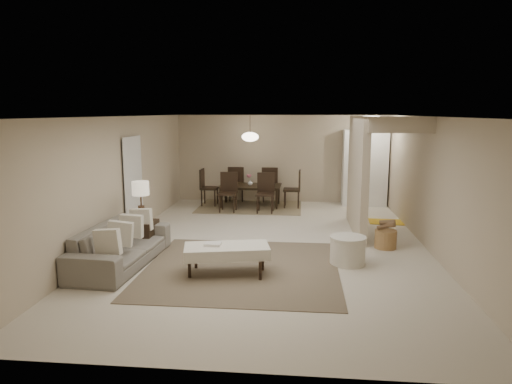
# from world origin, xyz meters

# --- Properties ---
(floor) EXTENTS (9.00, 9.00, 0.00)m
(floor) POSITION_xyz_m (0.00, 0.00, 0.00)
(floor) COLOR beige
(floor) RESTS_ON ground
(ceiling) EXTENTS (9.00, 9.00, 0.00)m
(ceiling) POSITION_xyz_m (0.00, 0.00, 2.50)
(ceiling) COLOR white
(ceiling) RESTS_ON back_wall
(back_wall) EXTENTS (6.00, 0.00, 6.00)m
(back_wall) POSITION_xyz_m (0.00, 4.50, 1.25)
(back_wall) COLOR #C2B093
(back_wall) RESTS_ON floor
(left_wall) EXTENTS (0.00, 9.00, 9.00)m
(left_wall) POSITION_xyz_m (-3.00, 0.00, 1.25)
(left_wall) COLOR #C2B093
(left_wall) RESTS_ON floor
(right_wall) EXTENTS (0.00, 9.00, 9.00)m
(right_wall) POSITION_xyz_m (3.00, 0.00, 1.25)
(right_wall) COLOR #C2B093
(right_wall) RESTS_ON floor
(partition) EXTENTS (0.15, 2.50, 2.50)m
(partition) POSITION_xyz_m (1.80, 1.25, 1.25)
(partition) COLOR #C2B093
(partition) RESTS_ON floor
(doorway) EXTENTS (0.04, 0.90, 2.04)m
(doorway) POSITION_xyz_m (-2.97, 0.60, 1.02)
(doorway) COLOR black
(doorway) RESTS_ON floor
(pantry_cabinet) EXTENTS (1.20, 0.55, 2.10)m
(pantry_cabinet) POSITION_xyz_m (2.35, 4.15, 1.05)
(pantry_cabinet) COLOR white
(pantry_cabinet) RESTS_ON floor
(flush_light) EXTENTS (0.44, 0.44, 0.05)m
(flush_light) POSITION_xyz_m (2.30, 3.20, 2.46)
(flush_light) COLOR white
(flush_light) RESTS_ON ceiling
(living_rug) EXTENTS (3.20, 3.20, 0.01)m
(living_rug) POSITION_xyz_m (-0.38, -1.43, 0.01)
(living_rug) COLOR brown
(living_rug) RESTS_ON floor
(sofa) EXTENTS (2.41, 1.06, 0.69)m
(sofa) POSITION_xyz_m (-2.45, -1.43, 0.34)
(sofa) COLOR slate
(sofa) RESTS_ON floor
(ottoman_bench) EXTENTS (1.44, 0.87, 0.48)m
(ottoman_bench) POSITION_xyz_m (-0.58, -1.73, 0.39)
(ottoman_bench) COLOR beige
(ottoman_bench) RESTS_ON living_rug
(side_table) EXTENTS (0.54, 0.54, 0.55)m
(side_table) POSITION_xyz_m (-2.40, -0.52, 0.27)
(side_table) COLOR black
(side_table) RESTS_ON floor
(table_lamp) EXTENTS (0.32, 0.32, 0.76)m
(table_lamp) POSITION_xyz_m (-2.40, -0.52, 1.11)
(table_lamp) COLOR #4D3421
(table_lamp) RESTS_ON side_table
(round_pouf) EXTENTS (0.62, 0.62, 0.48)m
(round_pouf) POSITION_xyz_m (1.40, -1.01, 0.24)
(round_pouf) COLOR beige
(round_pouf) RESTS_ON floor
(wicker_basket) EXTENTS (0.50, 0.50, 0.35)m
(wicker_basket) POSITION_xyz_m (2.22, 0.00, 0.18)
(wicker_basket) COLOR olive
(wicker_basket) RESTS_ON floor
(dining_rug) EXTENTS (2.80, 2.10, 0.01)m
(dining_rug) POSITION_xyz_m (-0.80, 3.66, 0.01)
(dining_rug) COLOR #8D7B57
(dining_rug) RESTS_ON floor
(dining_table) EXTENTS (1.70, 0.97, 0.59)m
(dining_table) POSITION_xyz_m (-0.80, 3.66, 0.30)
(dining_table) COLOR black
(dining_table) RESTS_ON dining_rug
(dining_chairs) EXTENTS (2.76, 2.01, 1.03)m
(dining_chairs) POSITION_xyz_m (-0.80, 3.66, 0.51)
(dining_chairs) COLOR black
(dining_chairs) RESTS_ON dining_rug
(vase) EXTENTS (0.18, 0.18, 0.15)m
(vase) POSITION_xyz_m (-0.80, 3.66, 0.67)
(vase) COLOR white
(vase) RESTS_ON dining_table
(yellow_mat) EXTENTS (0.98, 0.64, 0.01)m
(yellow_mat) POSITION_xyz_m (2.70, 2.14, 0.01)
(yellow_mat) COLOR gold
(yellow_mat) RESTS_ON floor
(pendant_light) EXTENTS (0.46, 0.46, 0.71)m
(pendant_light) POSITION_xyz_m (-0.80, 3.66, 1.92)
(pendant_light) COLOR #4D3421
(pendant_light) RESTS_ON ceiling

